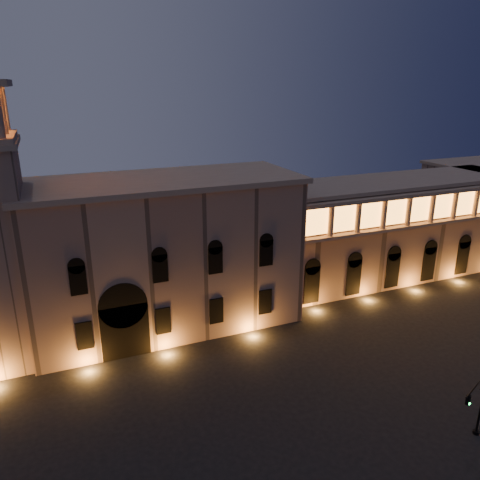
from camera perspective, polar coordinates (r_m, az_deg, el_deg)
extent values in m
plane|color=black|center=(41.56, 2.38, -22.85)|extent=(160.00, 160.00, 0.00)
cube|color=#8B6B5B|center=(54.82, -9.07, -1.91)|extent=(30.00, 12.00, 17.00)
cube|color=gray|center=(52.42, -9.56, 7.13)|extent=(30.80, 12.80, 0.60)
cube|color=black|center=(51.31, -13.92, -10.52)|extent=(5.00, 1.40, 6.00)
cylinder|color=black|center=(49.94, -14.18, -7.50)|extent=(5.00, 1.40, 5.00)
cube|color=orange|center=(51.23, -13.86, -10.82)|extent=(4.20, 0.20, 5.00)
cylinder|color=gray|center=(53.12, -26.89, 14.10)|extent=(0.76, 0.76, 4.20)
cylinder|color=gray|center=(49.33, -27.15, 13.86)|extent=(0.76, 0.76, 4.20)
cube|color=#866556|center=(72.07, 17.81, 1.18)|extent=(40.00, 10.00, 14.00)
cube|color=gray|center=(70.35, 18.39, 6.82)|extent=(40.60, 10.60, 0.50)
cube|color=gray|center=(67.54, 20.94, 1.73)|extent=(40.00, 1.20, 0.40)
cube|color=gray|center=(66.51, 21.37, 5.27)|extent=(40.00, 1.40, 0.50)
cube|color=orange|center=(67.37, 20.84, 3.64)|extent=(38.00, 0.15, 3.60)
cylinder|color=gray|center=(56.39, 7.63, 1.96)|extent=(0.70, 0.70, 4.00)
cylinder|color=gray|center=(58.43, 11.05, 2.37)|extent=(0.70, 0.70, 4.00)
cylinder|color=gray|center=(60.67, 14.22, 2.74)|extent=(0.70, 0.70, 4.00)
cylinder|color=gray|center=(63.08, 17.16, 3.08)|extent=(0.70, 0.70, 4.00)
cylinder|color=gray|center=(65.65, 19.88, 3.38)|extent=(0.70, 0.70, 4.00)
cylinder|color=gray|center=(68.35, 22.39, 3.66)|extent=(0.70, 0.70, 4.00)
cylinder|color=gray|center=(71.18, 24.70, 3.91)|extent=(0.70, 0.70, 4.00)
cylinder|color=gray|center=(74.12, 26.84, 4.13)|extent=(0.70, 0.70, 4.00)
cylinder|color=black|center=(46.07, 26.82, -20.17)|extent=(0.52, 0.52, 0.28)
cylinder|color=black|center=(40.89, 26.98, -15.36)|extent=(4.31, 1.93, 0.11)
cube|color=black|center=(39.70, 26.03, -17.10)|extent=(0.36, 0.35, 0.79)
cylinder|color=#0CE53F|center=(39.81, 26.19, -17.47)|extent=(0.18, 0.13, 0.17)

